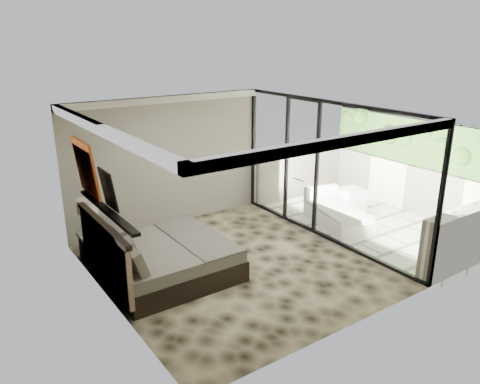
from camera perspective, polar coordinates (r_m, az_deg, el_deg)
floor at (r=8.59m, az=-0.79°, el=-8.93°), size 5.00×5.00×0.00m
ceiling at (r=7.72m, az=-0.89°, el=9.80°), size 4.50×5.00×0.02m
back_wall at (r=10.12m, az=-8.74°, el=3.64°), size 4.50×0.02×2.80m
left_wall at (r=7.12m, az=-16.00°, el=-3.30°), size 0.02×5.00×2.80m
glass_wall at (r=9.43m, az=10.60°, el=2.43°), size 0.08×5.00×2.80m
terrace_slab at (r=10.96m, az=15.73°, el=-3.74°), size 3.00×5.00×0.12m
parapet_far at (r=11.79m, az=20.21°, el=0.52°), size 0.30×5.00×1.10m
foliage_hedge at (r=11.52m, az=20.81°, el=5.73°), size 0.36×4.60×1.10m
picture_ledge at (r=7.19m, az=-15.88°, el=-2.21°), size 0.12×2.20×0.05m
bed at (r=8.17m, az=-9.58°, el=-7.98°), size 2.14×2.07×1.18m
nightstand at (r=9.09m, az=-17.23°, el=-6.47°), size 0.65×0.65×0.50m
table_lamp at (r=8.85m, az=-18.06°, el=-2.35°), size 0.37×0.37×0.67m
abstract_canvas at (r=7.79m, az=-18.29°, el=2.80°), size 0.13×0.90×0.90m
framed_print at (r=7.09m, az=-15.78°, el=0.28°), size 0.11×0.50×0.60m
ottoman at (r=11.34m, az=13.36°, el=-0.97°), size 0.64×0.64×0.55m
lounger at (r=10.54m, az=11.70°, el=-2.76°), size 1.24×1.84×0.66m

